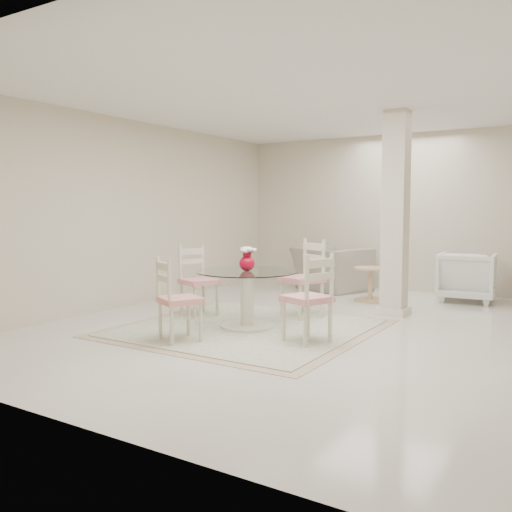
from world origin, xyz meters
The scene contains 13 objects.
ground centered at (0.00, 0.00, 0.00)m, with size 7.00×7.00×0.00m, color white.
room_shell centered at (0.00, 0.00, 1.86)m, with size 6.02×7.02×2.71m.
column centered at (0.50, 1.30, 1.35)m, with size 0.30×0.30×2.70m, color beige.
area_rug centered at (-0.70, -0.48, 0.01)m, with size 2.80×2.80×0.02m.
dining_table centered at (-0.70, -0.48, 0.35)m, with size 1.19×1.19×0.69m.
red_vase centered at (-0.70, -0.48, 0.84)m, with size 0.22×0.21×0.29m.
dining_chair_east centered at (0.28, -0.76, 0.56)m, with size 0.55×0.55×1.06m.
dining_chair_north centered at (-0.42, 0.51, 0.59)m, with size 0.59×0.59×1.13m.
dining_chair_west centered at (-1.68, -0.20, 0.55)m, with size 0.54×0.54×1.04m.
dining_chair_south centered at (-0.99, -1.45, 0.53)m, with size 0.54×0.54×1.00m.
recliner_taupe centered at (-1.10, 2.86, 0.37)m, with size 1.15×1.01×0.75m, color gray.
armchair_white centered at (1.12, 2.93, 0.38)m, with size 0.81×0.83×0.76m, color white.
side_table centered at (-0.13, 2.12, 0.24)m, with size 0.50×0.50×0.52m.
Camera 1 is at (2.74, -5.79, 1.42)m, focal length 38.00 mm.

